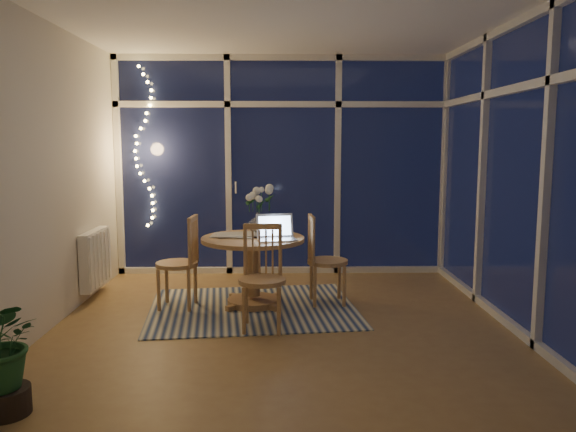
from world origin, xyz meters
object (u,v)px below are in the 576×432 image
object	(u,v)px
chair_right	(328,259)
chair_front	(262,278)
dining_table	(253,272)
flower_vase	(258,222)
potted_plant	(3,352)
chair_left	(177,262)
laptop	(277,227)

from	to	relation	value
chair_right	chair_front	world-z (taller)	chair_front
dining_table	flower_vase	distance (m)	0.54
chair_front	potted_plant	distance (m)	2.07
dining_table	chair_left	xyz separation A→B (m)	(-0.72, -0.07, 0.11)
chair_front	flower_vase	distance (m)	1.07
flower_vase	laptop	bearing A→B (deg)	-68.04
dining_table	flower_vase	xyz separation A→B (m)	(0.04, 0.30, 0.44)
chair_front	potted_plant	bearing A→B (deg)	-133.62
dining_table	laptop	size ratio (longest dim) A/B	2.84
laptop	flower_vase	xyz separation A→B (m)	(-0.19, 0.48, -0.02)
chair_right	laptop	bearing A→B (deg)	110.88
chair_front	laptop	bearing A→B (deg)	77.91
chair_front	flower_vase	size ratio (longest dim) A/B	4.30
chair_front	potted_plant	world-z (taller)	chair_front
chair_left	flower_vase	world-z (taller)	chair_left
laptop	flower_vase	distance (m)	0.52
chair_front	flower_vase	xyz separation A→B (m)	(-0.07, 1.02, 0.33)
laptop	potted_plant	xyz separation A→B (m)	(-1.58, -2.01, -0.42)
dining_table	chair_right	distance (m)	0.74
chair_left	flower_vase	bearing A→B (deg)	119.61
chair_front	laptop	distance (m)	0.66
chair_front	laptop	size ratio (longest dim) A/B	2.58
flower_vase	chair_right	bearing A→B (deg)	-20.41
chair_left	potted_plant	xyz separation A→B (m)	(-0.62, -2.12, -0.07)
chair_left	dining_table	bearing A→B (deg)	99.21
chair_front	flower_vase	world-z (taller)	chair_front
dining_table	flower_vase	world-z (taller)	flower_vase
chair_right	laptop	distance (m)	0.65
flower_vase	potted_plant	bearing A→B (deg)	-119.08
chair_left	flower_vase	size ratio (longest dim) A/B	4.32
chair_right	chair_front	bearing A→B (deg)	137.30
chair_right	chair_front	size ratio (longest dim) A/B	1.00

